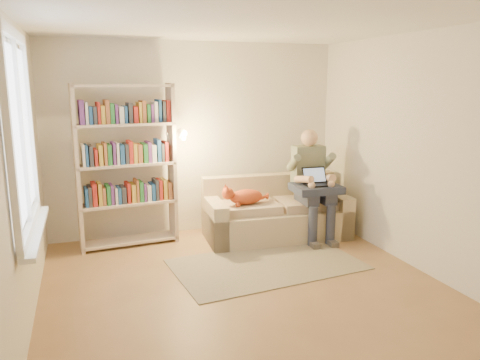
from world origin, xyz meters
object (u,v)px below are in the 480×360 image
object	(u,v)px
cat	(245,196)
bookshelf	(126,158)
laptop	(317,180)
sofa	(275,215)
person	(312,179)

from	to	relation	value
cat	bookshelf	size ratio (longest dim) A/B	0.33
laptop	bookshelf	bearing A→B (deg)	168.97
sofa	laptop	world-z (taller)	laptop
sofa	bookshelf	bearing A→B (deg)	174.70
person	laptop	xyz separation A→B (m)	(0.01, -0.14, 0.01)
sofa	person	xyz separation A→B (m)	(0.44, -0.18, 0.51)
cat	laptop	size ratio (longest dim) A/B	2.00
person	cat	size ratio (longest dim) A/B	2.14
bookshelf	laptop	bearing A→B (deg)	-19.10
sofa	person	distance (m)	0.70
person	cat	world-z (taller)	person
cat	bookshelf	xyz separation A→B (m)	(-1.44, 0.39, 0.52)
person	bookshelf	xyz separation A→B (m)	(-2.35, 0.47, 0.33)
sofa	bookshelf	world-z (taller)	bookshelf
person	cat	xyz separation A→B (m)	(-0.91, 0.08, -0.19)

